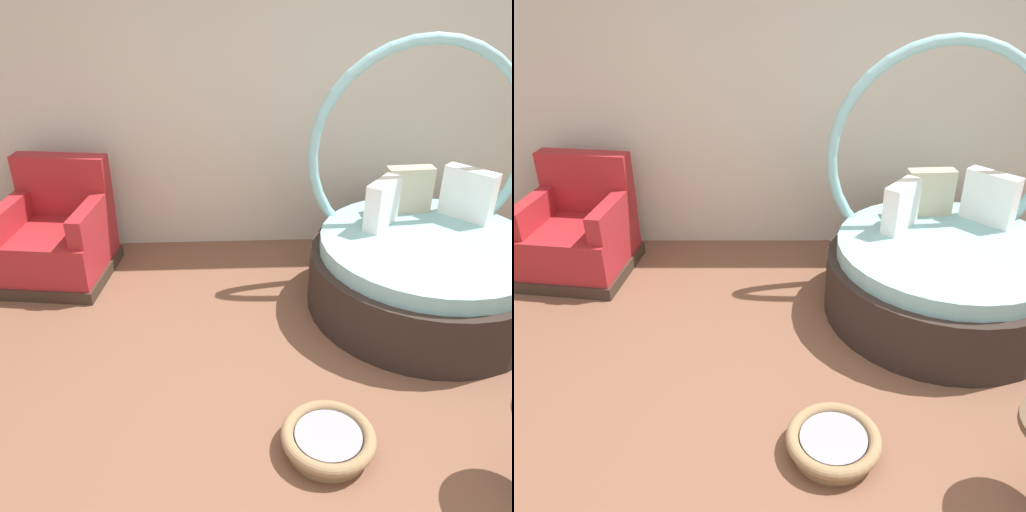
% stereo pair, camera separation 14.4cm
% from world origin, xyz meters
% --- Properties ---
extents(ground_plane, '(8.00, 8.00, 0.02)m').
position_xyz_m(ground_plane, '(0.00, 0.00, -0.01)').
color(ground_plane, brown).
extents(back_wall, '(8.00, 0.12, 2.98)m').
position_xyz_m(back_wall, '(0.00, 2.46, 1.49)').
color(back_wall, beige).
rests_on(back_wall, ground_plane).
extents(round_daybed, '(1.69, 1.69, 1.89)m').
position_xyz_m(round_daybed, '(1.08, 1.33, 0.38)').
color(round_daybed, '#2D231E').
rests_on(round_daybed, ground_plane).
extents(red_armchair, '(0.90, 0.90, 0.94)m').
position_xyz_m(red_armchair, '(-1.74, 1.88, 0.33)').
color(red_armchair, '#38281E').
rests_on(red_armchair, ground_plane).
extents(pet_basket, '(0.51, 0.51, 0.13)m').
position_xyz_m(pet_basket, '(0.16, -0.06, 0.07)').
color(pet_basket, '#8E704C').
rests_on(pet_basket, ground_plane).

